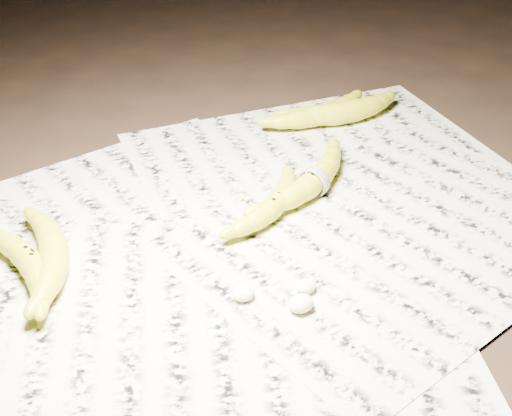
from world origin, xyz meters
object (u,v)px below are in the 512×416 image
banana_left_a (28,259)px  banana_taped (314,179)px  banana_center (275,203)px  banana_upper_b (344,110)px  banana_upper_a (322,112)px  banana_left_b (54,252)px

banana_left_a → banana_taped: 0.41m
banana_center → banana_upper_b: size_ratio=0.89×
banana_center → banana_upper_a: (0.23, 0.19, 0.00)m
banana_upper_b → banana_center: bearing=-134.5°
banana_left_b → banana_upper_b: banana_upper_b is taller
banana_left_a → banana_left_b: size_ratio=0.98×
banana_left_b → banana_upper_b: size_ratio=0.98×
banana_left_b → banana_upper_a: 0.54m
banana_taped → banana_upper_a: (0.15, 0.17, -0.00)m
banana_taped → banana_upper_b: bearing=17.3°
banana_taped → banana_center: bearing=168.8°
banana_taped → banana_upper_b: (0.18, 0.16, 0.00)m
banana_left_b → banana_upper_a: same height
banana_taped → banana_left_a: bearing=150.9°
banana_center → banana_taped: bearing=-17.0°
banana_upper_a → banana_left_a: bearing=-166.8°
banana_left_b → banana_center: (0.30, -0.05, -0.00)m
banana_left_a → banana_upper_a: (0.55, 0.13, 0.00)m
banana_left_a → banana_left_b: bearing=-104.9°
banana_left_b → banana_taped: (0.38, -0.03, 0.00)m
banana_upper_a → banana_taped: bearing=-130.6°
banana_left_a → banana_center: bearing=-104.0°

